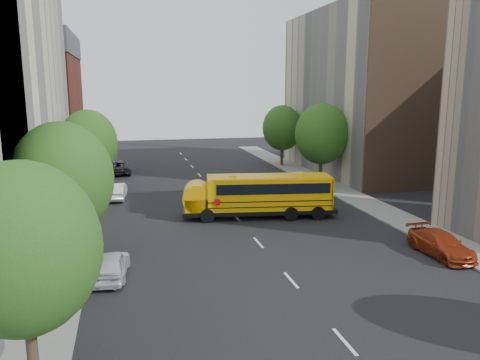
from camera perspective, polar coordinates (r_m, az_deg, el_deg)
name	(u,v)px	position (r m, az deg, el deg)	size (l,w,h in m)	color
ground	(250,233)	(31.38, 1.25, -6.51)	(120.00, 120.00, 0.00)	black
sidewalk_left	(76,223)	(35.38, -19.35, -5.01)	(3.00, 80.00, 0.12)	slate
sidewalk_right	(369,205)	(40.09, 15.45, -2.91)	(3.00, 80.00, 0.12)	slate
lane_markings	(221,199)	(40.77, -2.37, -2.36)	(0.15, 64.00, 0.01)	silver
building_left_redbrick	(31,116)	(57.88, -24.09, 7.19)	(10.00, 15.00, 13.00)	maroon
building_right_far	(359,93)	(55.25, 14.31, 10.26)	(10.00, 22.00, 18.00)	beige
building_right_sidewall	(417,94)	(45.81, 20.81, 9.78)	(10.10, 0.30, 18.00)	brown
street_tree_0	(23,249)	(15.99, -24.97, -7.63)	(4.80, 4.80, 7.41)	#38281C
street_tree_1	(63,179)	(25.51, -20.80, 0.12)	(5.12, 5.12, 7.90)	#38281C
street_tree_2	(88,142)	(43.26, -17.99, 4.37)	(4.99, 4.99, 7.71)	#38281C
street_tree_4	(322,134)	(47.01, 9.91, 5.55)	(5.25, 5.25, 8.10)	#38281C
street_tree_5	(282,128)	(58.20, 5.17, 6.34)	(4.86, 4.86, 7.51)	#38281C
school_bus	(258,194)	(34.88, 2.19, -1.66)	(11.63, 4.22, 3.21)	black
safari_truck	(281,188)	(39.83, 5.07, -0.96)	(5.56, 2.98, 2.26)	black
parked_car_0	(111,265)	(24.99, -15.46, -9.93)	(1.64, 4.07, 1.39)	silver
parked_car_1	(116,191)	(42.13, -14.83, -1.30)	(1.51, 4.34, 1.43)	silver
parked_car_2	(118,167)	(54.62, -14.63, 1.54)	(2.53, 5.48, 1.52)	black
parked_car_3	(441,244)	(29.54, 23.28, -7.19)	(1.91, 4.70, 1.36)	#982F13
parked_car_4	(314,184)	(43.99, 9.04, -0.43)	(1.89, 4.69, 1.60)	#343A5B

